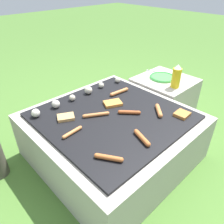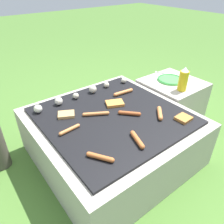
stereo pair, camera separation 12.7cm
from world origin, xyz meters
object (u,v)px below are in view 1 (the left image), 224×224
sausage_front_center (159,110)px  condiment_bottle (176,77)px  plate_colorful (163,77)px  fork_utensil (154,71)px

sausage_front_center → condiment_bottle: bearing=18.8°
sausage_front_center → plate_colorful: bearing=32.8°
sausage_front_center → condiment_bottle: size_ratio=0.61×
sausage_front_center → fork_utensil: 0.72m
sausage_front_center → condiment_bottle: (0.41, 0.14, 0.08)m
plate_colorful → sausage_front_center: bearing=-147.2°
fork_utensil → condiment_bottle: bearing=-114.0°
sausage_front_center → plate_colorful: sausage_front_center is taller
plate_colorful → fork_utensil: plate_colorful is taller
plate_colorful → condiment_bottle: 0.21m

